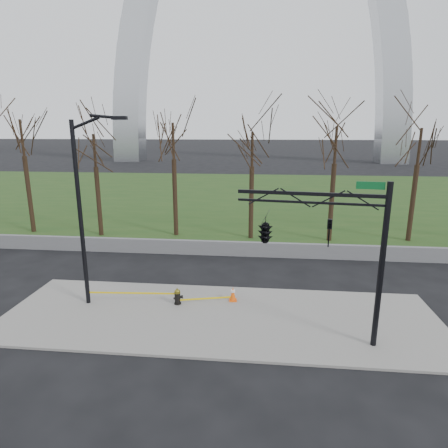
# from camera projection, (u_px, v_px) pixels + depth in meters

# --- Properties ---
(ground) EXTENTS (500.00, 500.00, 0.00)m
(ground) POSITION_uv_depth(u_px,v_px,m) (219.00, 318.00, 15.77)
(ground) COLOR black
(ground) RESTS_ON ground
(sidewalk) EXTENTS (18.00, 6.00, 0.10)m
(sidewalk) POSITION_uv_depth(u_px,v_px,m) (219.00, 317.00, 15.76)
(sidewalk) COLOR gray
(sidewalk) RESTS_ON ground
(grass_strip) EXTENTS (120.00, 40.00, 0.06)m
(grass_strip) POSITION_uv_depth(u_px,v_px,m) (248.00, 195.00, 44.69)
(grass_strip) COLOR #204017
(grass_strip) RESTS_ON ground
(guardrail) EXTENTS (60.00, 0.30, 0.90)m
(guardrail) POSITION_uv_depth(u_px,v_px,m) (234.00, 249.00, 23.37)
(guardrail) COLOR #59595B
(guardrail) RESTS_ON ground
(gateway_arch) EXTENTS (66.00, 6.00, 65.00)m
(gateway_arch) POSITION_uv_depth(u_px,v_px,m) (259.00, 7.00, 80.09)
(gateway_arch) COLOR #B0B3B7
(gateway_arch) RESTS_ON ground
(tree_row) EXTENTS (47.79, 4.00, 8.87)m
(tree_row) POSITION_uv_depth(u_px,v_px,m) (252.00, 176.00, 26.16)
(tree_row) COLOR black
(tree_row) RESTS_ON ground
(fire_hydrant) EXTENTS (0.46, 0.32, 0.74)m
(fire_hydrant) POSITION_uv_depth(u_px,v_px,m) (178.00, 297.00, 16.73)
(fire_hydrant) COLOR black
(fire_hydrant) RESTS_ON sidewalk
(traffic_cone) EXTENTS (0.38, 0.38, 0.66)m
(traffic_cone) POSITION_uv_depth(u_px,v_px,m) (233.00, 294.00, 17.06)
(traffic_cone) COLOR #FF5A0D
(traffic_cone) RESTS_ON sidewalk
(street_light) EXTENTS (2.39, 0.25, 8.21)m
(street_light) POSITION_uv_depth(u_px,v_px,m) (84.00, 202.00, 15.80)
(street_light) COLOR black
(street_light) RESTS_ON ground
(traffic_signal_mast) EXTENTS (5.07, 2.53, 6.00)m
(traffic_signal_mast) POSITION_uv_depth(u_px,v_px,m) (287.00, 231.00, 13.38)
(traffic_signal_mast) COLOR black
(traffic_signal_mast) RESTS_ON ground
(caution_tape) EXTENTS (6.41, 0.85, 0.39)m
(caution_tape) POSITION_uv_depth(u_px,v_px,m) (160.00, 295.00, 16.83)
(caution_tape) COLOR yellow
(caution_tape) RESTS_ON ground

